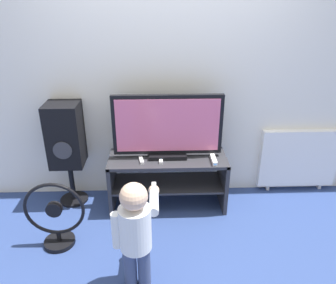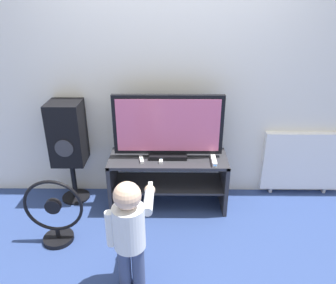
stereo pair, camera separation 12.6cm
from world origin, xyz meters
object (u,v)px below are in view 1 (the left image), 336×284
at_px(floor_fan, 56,218).
at_px(radiator, 298,158).
at_px(speaker_tower, 66,138).
at_px(game_console, 214,160).
at_px(television, 168,127).
at_px(child, 136,228).
at_px(remote_primary, 141,160).
at_px(remote_secondary, 161,160).

distance_m(floor_fan, radiator, 2.50).
bearing_deg(speaker_tower, radiator, 3.16).
bearing_deg(game_console, television, 164.18).
xyz_separation_m(child, floor_fan, (-0.70, 0.45, -0.24)).
bearing_deg(floor_fan, remote_primary, 34.81).
relative_size(remote_primary, floor_fan, 0.22).
relative_size(television, child, 1.18).
bearing_deg(television, radiator, 8.52).
distance_m(game_console, floor_fan, 1.49).
xyz_separation_m(television, remote_primary, (-0.25, -0.09, -0.29)).
xyz_separation_m(remote_primary, child, (-0.00, -0.95, -0.03)).
relative_size(remote_primary, remote_secondary, 1.02).
bearing_deg(child, game_console, 53.11).
relative_size(game_console, speaker_tower, 0.19).
xyz_separation_m(remote_secondary, radiator, (1.48, 0.30, -0.17)).
xyz_separation_m(television, radiator, (1.41, 0.21, -0.46)).
bearing_deg(television, child, -103.89).
distance_m(game_console, child, 1.15).
bearing_deg(radiator, remote_primary, -169.72).
bearing_deg(remote_primary, remote_secondary, -0.95).
distance_m(television, remote_secondary, 0.32).
relative_size(remote_secondary, child, 0.15).
bearing_deg(remote_secondary, child, -101.43).
xyz_separation_m(game_console, remote_primary, (-0.68, 0.03, -0.01)).
relative_size(game_console, radiator, 0.24).
bearing_deg(television, remote_primary, -160.33).
xyz_separation_m(television, remote_secondary, (-0.07, -0.09, -0.29)).
height_order(remote_primary, child, child).
xyz_separation_m(game_console, speaker_tower, (-1.41, 0.20, 0.16)).
height_order(floor_fan, radiator, radiator).
distance_m(game_console, remote_secondary, 0.50).
bearing_deg(speaker_tower, television, -4.59).
distance_m(game_console, radiator, 1.05).
relative_size(television, speaker_tower, 0.97).
height_order(child, radiator, child).
height_order(speaker_tower, floor_fan, speaker_tower).
distance_m(television, floor_fan, 1.26).
bearing_deg(remote_primary, game_console, -2.65).
relative_size(game_console, child, 0.23).
bearing_deg(radiator, game_console, -161.20).
height_order(child, floor_fan, child).
relative_size(speaker_tower, radiator, 1.27).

